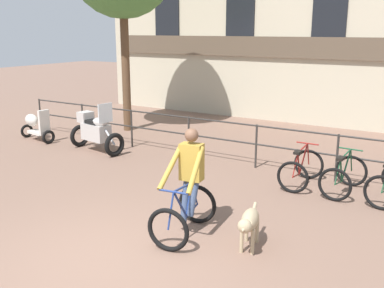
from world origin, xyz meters
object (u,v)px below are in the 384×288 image
object	(u,v)px
cyclist_with_bike	(187,188)
parked_bicycle_mid_left	(344,176)
parked_scooter	(36,125)
parked_bicycle_near_lamp	(301,169)
parked_motorcycle	(96,131)
dog	(249,222)

from	to	relation	value
cyclist_with_bike	parked_bicycle_mid_left	size ratio (longest dim) A/B	1.47
cyclist_with_bike	parked_scooter	bearing A→B (deg)	149.79
cyclist_with_bike	parked_bicycle_near_lamp	size ratio (longest dim) A/B	1.53
parked_bicycle_mid_left	parked_motorcycle	bearing A→B (deg)	5.98
cyclist_with_bike	parked_motorcycle	distance (m)	5.60
parked_motorcycle	dog	bearing A→B (deg)	-107.00
dog	cyclist_with_bike	bearing A→B (deg)	165.40
dog	parked_motorcycle	distance (m)	6.55
parked_motorcycle	parked_scooter	size ratio (longest dim) A/B	1.29
cyclist_with_bike	parked_bicycle_mid_left	world-z (taller)	cyclist_with_bike
dog	parked_scooter	world-z (taller)	parked_scooter
cyclist_with_bike	dog	bearing A→B (deg)	-8.40
parked_scooter	dog	bearing A→B (deg)	-100.23
parked_motorcycle	parked_bicycle_mid_left	xyz separation A→B (m)	(6.45, 0.22, -0.20)
parked_motorcycle	parked_scooter	distance (m)	2.36
dog	parked_scooter	size ratio (longest dim) A/B	0.78
dog	parked_bicycle_near_lamp	world-z (taller)	parked_bicycle_near_lamp
dog	parked_motorcycle	size ratio (longest dim) A/B	0.60
parked_bicycle_near_lamp	parked_bicycle_mid_left	xyz separation A→B (m)	(0.87, 0.00, 0.00)
parked_motorcycle	parked_bicycle_mid_left	bearing A→B (deg)	-78.27
dog	parked_bicycle_near_lamp	size ratio (longest dim) A/B	0.93
cyclist_with_bike	parked_bicycle_near_lamp	xyz separation A→B (m)	(0.82, 3.16, -0.41)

